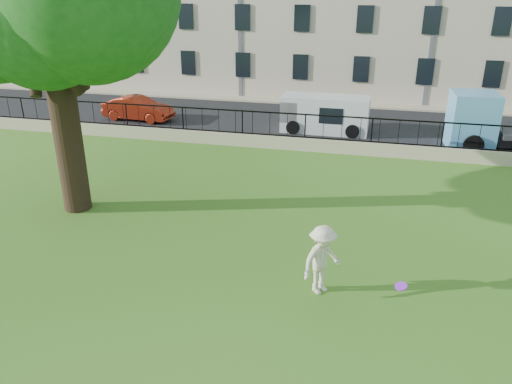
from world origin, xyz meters
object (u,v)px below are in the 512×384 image
(frisbee, at_px, (401,286))
(red_sedan, at_px, (138,109))
(man, at_px, (322,260))
(white_van, at_px, (325,114))

(frisbee, relative_size, red_sedan, 0.07)
(frisbee, height_order, red_sedan, red_sedan)
(man, relative_size, frisbee, 6.77)
(red_sedan, height_order, white_van, white_van)
(red_sedan, bearing_deg, man, -135.28)
(red_sedan, bearing_deg, white_van, -84.26)
(frisbee, bearing_deg, white_van, 102.20)
(red_sedan, bearing_deg, frisbee, -133.34)
(man, bearing_deg, red_sedan, 78.05)
(man, bearing_deg, frisbee, -82.38)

